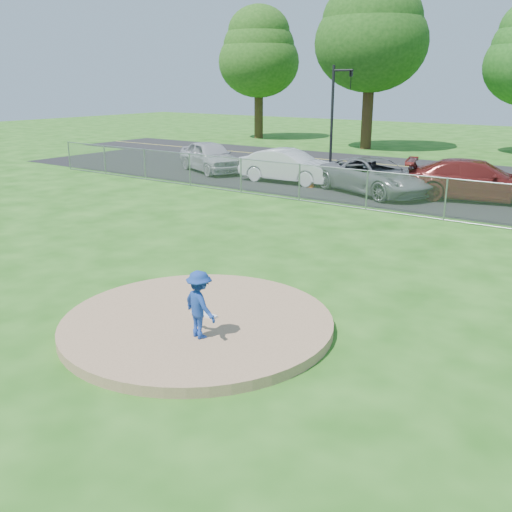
% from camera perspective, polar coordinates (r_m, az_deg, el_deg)
% --- Properties ---
extents(ground, '(120.00, 120.00, 0.00)m').
position_cam_1_polar(ground, '(19.76, 13.68, 2.77)').
color(ground, '#1D5612').
rests_on(ground, ground).
extents(pitchers_mound, '(5.40, 5.40, 0.20)m').
position_cam_1_polar(pitchers_mound, '(11.52, -5.85, -6.66)').
color(pitchers_mound, '#9A7554').
rests_on(pitchers_mound, ground).
extents(pitching_rubber, '(0.60, 0.15, 0.04)m').
position_cam_1_polar(pitching_rubber, '(11.61, -5.22, -5.81)').
color(pitching_rubber, white).
rests_on(pitching_rubber, pitchers_mound).
extents(chain_link_fence, '(40.00, 0.06, 1.50)m').
position_cam_1_polar(chain_link_fence, '(21.43, 15.88, 5.75)').
color(chain_link_fence, gray).
rests_on(chain_link_fence, ground).
extents(parking_lot, '(50.00, 8.00, 0.01)m').
position_cam_1_polar(parking_lot, '(25.78, 19.26, 5.59)').
color(parking_lot, black).
rests_on(parking_lot, ground).
extents(street, '(60.00, 7.00, 0.01)m').
position_cam_1_polar(street, '(32.95, 23.14, 7.50)').
color(street, black).
rests_on(street, ground).
extents(tree_far_left, '(6.72, 6.72, 10.74)m').
position_cam_1_polar(tree_far_left, '(50.18, 0.28, 19.76)').
color(tree_far_left, '#362613').
rests_on(tree_far_left, ground).
extents(tree_left, '(7.84, 7.84, 12.53)m').
position_cam_1_polar(tree_left, '(42.98, 11.53, 21.47)').
color(tree_left, '#352213').
rests_on(tree_left, ground).
extents(traffic_signal_left, '(1.28, 0.20, 5.60)m').
position_cam_1_polar(traffic_signal_left, '(33.81, 8.01, 14.62)').
color(traffic_signal_left, black).
rests_on(traffic_signal_left, ground).
extents(pitcher, '(0.92, 0.67, 1.28)m').
position_cam_1_polar(pitcher, '(10.44, -5.65, -4.85)').
color(pitcher, navy).
rests_on(pitcher, pitchers_mound).
extents(traffic_cone, '(0.36, 0.36, 0.70)m').
position_cam_1_polar(traffic_cone, '(26.76, 5.47, 7.63)').
color(traffic_cone, '#FF560D').
rests_on(traffic_cone, parking_lot).
extents(parked_car_silver, '(5.19, 3.79, 1.64)m').
position_cam_1_polar(parked_car_silver, '(31.31, -4.61, 9.89)').
color(parked_car_silver, '#B6B7BB').
rests_on(parked_car_silver, parking_lot).
extents(parked_car_white, '(4.88, 1.96, 1.58)m').
position_cam_1_polar(parked_car_white, '(27.94, 3.24, 8.99)').
color(parked_car_white, silver).
rests_on(parked_car_white, parking_lot).
extents(parked_car_gray, '(6.06, 4.45, 1.53)m').
position_cam_1_polar(parked_car_gray, '(25.52, 11.77, 7.83)').
color(parked_car_gray, slate).
rests_on(parked_car_gray, parking_lot).
extents(parked_car_darkred, '(6.06, 3.69, 1.64)m').
position_cam_1_polar(parked_car_darkred, '(25.27, 21.17, 7.09)').
color(parked_car_darkred, maroon).
rests_on(parked_car_darkred, parking_lot).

